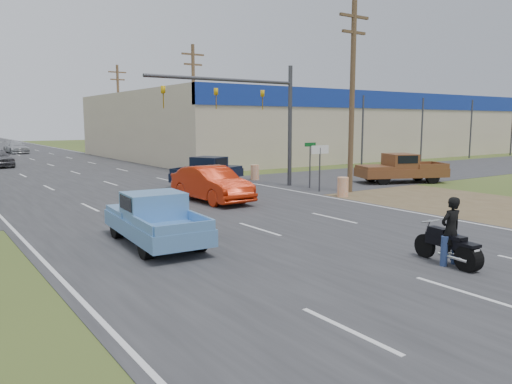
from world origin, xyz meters
TOP-DOWN VIEW (x-y plane):
  - ground at (0.00, 0.00)m, footprint 200.00×200.00m
  - main_road at (0.00, 40.00)m, footprint 15.00×180.00m
  - cross_road at (0.00, 18.00)m, footprint 120.00×10.00m
  - dirt_verge at (11.00, 10.00)m, footprint 8.00×18.00m
  - big_box_store at (32.00, 39.93)m, footprint 50.00×28.10m
  - utility_pole_1 at (9.50, 13.00)m, footprint 2.00×0.28m
  - utility_pole_2 at (9.50, 31.00)m, footprint 2.00×0.28m
  - utility_pole_3 at (9.50, 49.00)m, footprint 2.00×0.28m
  - tree_3 at (55.00, 70.00)m, footprint 8.40×8.40m
  - tree_5 at (30.00, 95.00)m, footprint 7.98×7.98m
  - barrel_0 at (8.00, 12.00)m, footprint 0.56×0.56m
  - barrel_1 at (8.40, 20.50)m, footprint 0.56×0.56m
  - lane_sign at (8.20, 14.00)m, footprint 1.20×0.08m
  - street_name_sign at (8.80, 15.50)m, footprint 0.80×0.08m
  - signal_mast at (5.82, 17.00)m, footprint 9.12×0.40m
  - red_convertible at (1.72, 14.43)m, footprint 1.95×5.12m
  - motorcycle at (1.62, 1.44)m, footprint 0.71×2.17m
  - rider at (1.63, 1.50)m, footprint 0.69×0.50m
  - blue_pickup at (-3.88, 8.19)m, footprint 2.21×5.03m
  - navy_pickup at (4.82, 20.17)m, footprint 5.42×3.98m
  - brown_pickup at (15.05, 14.23)m, footprint 5.85×4.06m
  - distant_car_silver at (0.39, 59.24)m, footprint 2.41×5.17m

SIDE VIEW (x-z plane):
  - ground at x=0.00m, z-range 0.00..0.00m
  - dirt_verge at x=11.00m, z-range 0.00..0.01m
  - cross_road at x=0.00m, z-range 0.00..0.02m
  - main_road at x=0.00m, z-range 0.00..0.02m
  - motorcycle at x=1.62m, z-range -0.06..1.04m
  - barrel_0 at x=8.00m, z-range 0.00..1.00m
  - barrel_1 at x=8.40m, z-range 0.00..1.00m
  - distant_car_silver at x=0.39m, z-range 0.00..1.46m
  - blue_pickup at x=-3.88m, z-range 0.01..1.64m
  - red_convertible at x=1.72m, z-range 0.00..1.67m
  - navy_pickup at x=4.82m, z-range 0.01..1.69m
  - rider at x=1.63m, z-range 0.00..1.75m
  - brown_pickup at x=15.05m, z-range 0.01..1.82m
  - street_name_sign at x=8.80m, z-range 0.30..2.91m
  - lane_sign at x=8.20m, z-range 0.64..3.16m
  - big_box_store at x=32.00m, z-range 0.01..6.61m
  - signal_mast at x=5.82m, z-range 1.30..8.30m
  - utility_pole_1 at x=9.50m, z-range 0.32..10.32m
  - utility_pole_2 at x=9.50m, z-range 0.32..10.32m
  - utility_pole_3 at x=9.50m, z-range 0.32..10.32m
  - tree_5 at x=30.00m, z-range 0.94..10.82m
  - tree_3 at x=55.00m, z-range 0.99..11.39m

